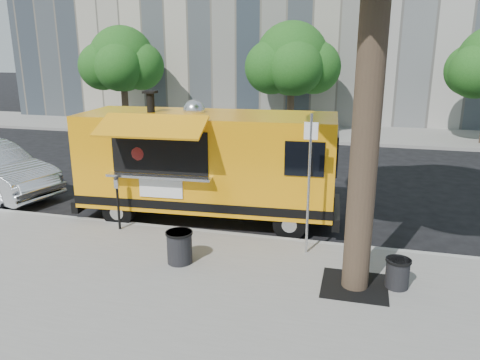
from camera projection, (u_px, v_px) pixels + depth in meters
The scene contains 12 objects.
ground at pixel (252, 226), 11.95m from camera, with size 120.00×120.00×0.00m, color black.
sidewalk at pixel (201, 304), 8.21m from camera, with size 60.00×6.00×0.15m, color gray.
curb at pixel (243, 237), 11.07m from camera, with size 60.00×0.14×0.16m, color #999993.
far_sidewalk at pixel (311, 133), 24.49m from camera, with size 60.00×5.00×0.15m, color gray.
tree_well at pixel (354, 286), 8.68m from camera, with size 1.20×1.20×0.02m, color black.
far_tree_a at pixel (122, 59), 24.78m from camera, with size 3.42×3.42×5.36m.
far_tree_b at pixel (292, 59), 22.95m from camera, with size 3.60×3.60×5.50m.
sign_post at pixel (309, 177), 9.63m from camera, with size 0.28×0.06×3.00m.
parking_meter at pixel (118, 196), 11.15m from camera, with size 0.11×0.11×1.33m.
food_truck at pixel (207, 162), 11.98m from camera, with size 6.86×3.42×3.33m.
trash_bin_left at pixel (179, 246), 9.54m from camera, with size 0.56×0.56×0.67m.
trash_bin_right at pixel (397, 272), 8.56m from camera, with size 0.46×0.46×0.56m.
Camera 1 is at (2.51, -10.88, 4.43)m, focal length 35.00 mm.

